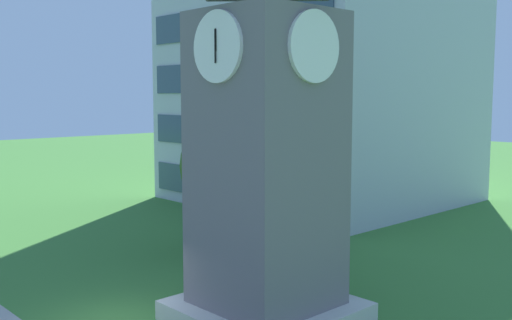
# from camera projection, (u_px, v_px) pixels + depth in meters

# --- Properties ---
(clock_tower) EXTENTS (4.85, 4.85, 11.15)m
(clock_tower) POSITION_uv_depth(u_px,v_px,m) (266.00, 159.00, 17.41)
(clock_tower) COLOR slate
(clock_tower) RESTS_ON ground
(tree_near_tower) EXTENTS (4.02, 4.02, 5.98)m
(tree_near_tower) POSITION_uv_depth(u_px,v_px,m) (227.00, 166.00, 24.86)
(tree_near_tower) COLOR #513823
(tree_near_tower) RESTS_ON ground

